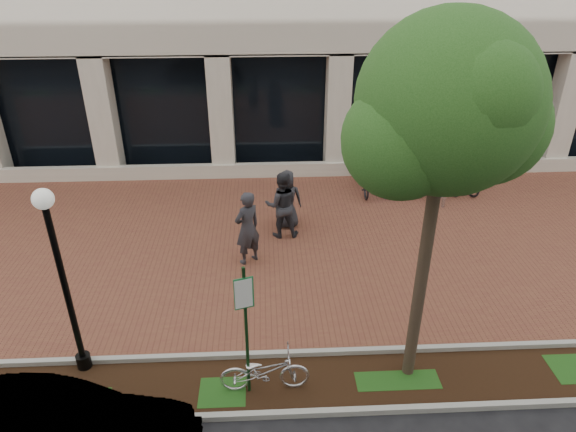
{
  "coord_description": "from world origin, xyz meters",
  "views": [
    {
      "loc": [
        -0.57,
        -12.31,
        7.44
      ],
      "look_at": [
        0.01,
        -0.8,
        1.23
      ],
      "focal_mm": 32.0,
      "sensor_mm": 36.0,
      "label": 1
    }
  ],
  "objects_px": {
    "parking_sign": "(246,318)",
    "bollard": "(445,194)",
    "pedestrian_right": "(287,199)",
    "locked_bicycle": "(265,371)",
    "street_tree": "(448,115)",
    "pedestrian_mid": "(282,205)",
    "bike_rack_cluster": "(413,175)",
    "lamppost": "(62,275)",
    "pedestrian_left": "(247,228)"
  },
  "relations": [
    {
      "from": "lamppost",
      "to": "pedestrian_left",
      "type": "relative_size",
      "value": 1.93
    },
    {
      "from": "street_tree",
      "to": "pedestrian_right",
      "type": "distance_m",
      "value": 7.58
    },
    {
      "from": "locked_bicycle",
      "to": "street_tree",
      "type": "bearing_deg",
      "value": -85.03
    },
    {
      "from": "street_tree",
      "to": "pedestrian_right",
      "type": "xyz_separation_m",
      "value": [
        -2.12,
        5.9,
        -4.27
      ]
    },
    {
      "from": "lamppost",
      "to": "bike_rack_cluster",
      "type": "distance_m",
      "value": 11.7
    },
    {
      "from": "pedestrian_left",
      "to": "pedestrian_mid",
      "type": "relative_size",
      "value": 1.04
    },
    {
      "from": "pedestrian_mid",
      "to": "lamppost",
      "type": "bearing_deg",
      "value": 49.11
    },
    {
      "from": "parking_sign",
      "to": "lamppost",
      "type": "xyz_separation_m",
      "value": [
        -3.25,
        0.79,
        0.47
      ]
    },
    {
      "from": "pedestrian_left",
      "to": "pedestrian_mid",
      "type": "distance_m",
      "value": 1.62
    },
    {
      "from": "pedestrian_right",
      "to": "bollard",
      "type": "xyz_separation_m",
      "value": [
        4.97,
        0.95,
        -0.42
      ]
    },
    {
      "from": "parking_sign",
      "to": "lamppost",
      "type": "distance_m",
      "value": 3.38
    },
    {
      "from": "street_tree",
      "to": "pedestrian_right",
      "type": "relative_size",
      "value": 3.84
    },
    {
      "from": "pedestrian_mid",
      "to": "pedestrian_right",
      "type": "xyz_separation_m",
      "value": [
        0.18,
        0.52,
        -0.09
      ]
    },
    {
      "from": "street_tree",
      "to": "pedestrian_mid",
      "type": "bearing_deg",
      "value": 113.12
    },
    {
      "from": "parking_sign",
      "to": "pedestrian_mid",
      "type": "distance_m",
      "value": 5.85
    },
    {
      "from": "parking_sign",
      "to": "bollard",
      "type": "xyz_separation_m",
      "value": [
        5.98,
        7.22,
        -1.28
      ]
    },
    {
      "from": "parking_sign",
      "to": "pedestrian_right",
      "type": "xyz_separation_m",
      "value": [
        1.01,
        6.26,
        -0.86
      ]
    },
    {
      "from": "pedestrian_left",
      "to": "pedestrian_right",
      "type": "xyz_separation_m",
      "value": [
        1.1,
        1.85,
        -0.13
      ]
    },
    {
      "from": "parking_sign",
      "to": "pedestrian_mid",
      "type": "relative_size",
      "value": 1.44
    },
    {
      "from": "pedestrian_right",
      "to": "locked_bicycle",
      "type": "bearing_deg",
      "value": 81.41
    },
    {
      "from": "pedestrian_mid",
      "to": "bike_rack_cluster",
      "type": "xyz_separation_m",
      "value": [
        4.5,
        2.81,
        -0.42
      ]
    },
    {
      "from": "pedestrian_left",
      "to": "pedestrian_right",
      "type": "bearing_deg",
      "value": -157.67
    },
    {
      "from": "pedestrian_left",
      "to": "pedestrian_right",
      "type": "distance_m",
      "value": 2.16
    },
    {
      "from": "street_tree",
      "to": "bollard",
      "type": "relative_size",
      "value": 7.57
    },
    {
      "from": "lamppost",
      "to": "street_tree",
      "type": "bearing_deg",
      "value": -3.78
    },
    {
      "from": "bollard",
      "to": "bike_rack_cluster",
      "type": "relative_size",
      "value": 0.21
    },
    {
      "from": "street_tree",
      "to": "locked_bicycle",
      "type": "xyz_separation_m",
      "value": [
        -2.83,
        -0.31,
        -4.71
      ]
    },
    {
      "from": "parking_sign",
      "to": "pedestrian_right",
      "type": "distance_m",
      "value": 6.4
    },
    {
      "from": "pedestrian_right",
      "to": "bollard",
      "type": "relative_size",
      "value": 1.97
    },
    {
      "from": "pedestrian_mid",
      "to": "bike_rack_cluster",
      "type": "distance_m",
      "value": 5.32
    },
    {
      "from": "lamppost",
      "to": "pedestrian_right",
      "type": "height_order",
      "value": "lamppost"
    },
    {
      "from": "lamppost",
      "to": "pedestrian_left",
      "type": "distance_m",
      "value": 4.96
    },
    {
      "from": "bollard",
      "to": "pedestrian_left",
      "type": "bearing_deg",
      "value": -155.22
    },
    {
      "from": "street_tree",
      "to": "locked_bicycle",
      "type": "height_order",
      "value": "street_tree"
    },
    {
      "from": "parking_sign",
      "to": "pedestrian_mid",
      "type": "height_order",
      "value": "parking_sign"
    },
    {
      "from": "pedestrian_left",
      "to": "pedestrian_mid",
      "type": "xyz_separation_m",
      "value": [
        0.92,
        1.33,
        -0.04
      ]
    },
    {
      "from": "pedestrian_mid",
      "to": "bollard",
      "type": "bearing_deg",
      "value": -165.33
    },
    {
      "from": "bike_rack_cluster",
      "to": "locked_bicycle",
      "type": "bearing_deg",
      "value": -125.1
    },
    {
      "from": "parking_sign",
      "to": "street_tree",
      "type": "bearing_deg",
      "value": -9.71
    },
    {
      "from": "pedestrian_left",
      "to": "bollard",
      "type": "relative_size",
      "value": 2.27
    },
    {
      "from": "pedestrian_left",
      "to": "pedestrian_right",
      "type": "relative_size",
      "value": 1.15
    },
    {
      "from": "lamppost",
      "to": "pedestrian_left",
      "type": "xyz_separation_m",
      "value": [
        3.17,
        3.63,
        -1.2
      ]
    },
    {
      "from": "pedestrian_right",
      "to": "bike_rack_cluster",
      "type": "height_order",
      "value": "pedestrian_right"
    },
    {
      "from": "locked_bicycle",
      "to": "pedestrian_right",
      "type": "relative_size",
      "value": 0.96
    },
    {
      "from": "pedestrian_right",
      "to": "pedestrian_left",
      "type": "bearing_deg",
      "value": 57.22
    },
    {
      "from": "lamppost",
      "to": "locked_bicycle",
      "type": "bearing_deg",
      "value": -11.67
    },
    {
      "from": "locked_bicycle",
      "to": "pedestrian_mid",
      "type": "xyz_separation_m",
      "value": [
        0.54,
        5.69,
        0.53
      ]
    },
    {
      "from": "lamppost",
      "to": "pedestrian_left",
      "type": "height_order",
      "value": "lamppost"
    },
    {
      "from": "bollard",
      "to": "parking_sign",
      "type": "bearing_deg",
      "value": -129.65
    },
    {
      "from": "locked_bicycle",
      "to": "bollard",
      "type": "distance_m",
      "value": 9.14
    }
  ]
}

